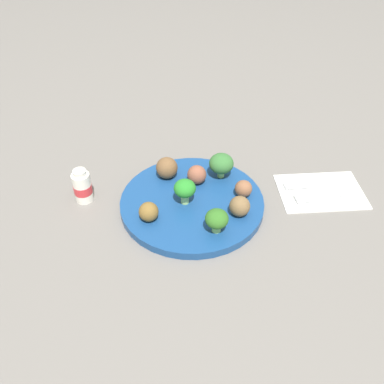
{
  "coord_description": "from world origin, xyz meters",
  "views": [
    {
      "loc": [
        0.04,
        0.63,
        0.57
      ],
      "look_at": [
        0.0,
        0.0,
        0.04
      ],
      "focal_mm": 40.32,
      "sensor_mm": 36.0,
      "label": 1
    }
  ],
  "objects": [
    {
      "name": "broccoli_floret_mid_right",
      "position": [
        0.01,
        0.01,
        0.05
      ],
      "size": [
        0.04,
        0.04,
        0.05
      ],
      "color": "#9FCF7B",
      "rests_on": "plate"
    },
    {
      "name": "plate",
      "position": [
        0.0,
        0.0,
        0.01
      ],
      "size": [
        0.28,
        0.28,
        0.02
      ],
      "primitive_type": "cylinder",
      "color": "navy",
      "rests_on": "ground_plane"
    },
    {
      "name": "meatball_near_rim",
      "position": [
        -0.01,
        -0.05,
        0.04
      ],
      "size": [
        0.04,
        0.04,
        0.04
      ],
      "primitive_type": "sphere",
      "color": "brown",
      "rests_on": "plate"
    },
    {
      "name": "yogurt_bottle",
      "position": [
        0.21,
        -0.03,
        0.03
      ],
      "size": [
        0.04,
        0.04,
        0.07
      ],
      "color": "white",
      "rests_on": "ground_plane"
    },
    {
      "name": "meatball_center",
      "position": [
        -0.1,
        -0.01,
        0.03
      ],
      "size": [
        0.03,
        0.03,
        0.03
      ],
      "primitive_type": "sphere",
      "color": "brown",
      "rests_on": "plate"
    },
    {
      "name": "broccoli_floret_mid_left",
      "position": [
        -0.04,
        0.09,
        0.04
      ],
      "size": [
        0.04,
        0.04,
        0.05
      ],
      "color": "#91C96B",
      "rests_on": "plate"
    },
    {
      "name": "napkin",
      "position": [
        -0.27,
        -0.02,
        0.0
      ],
      "size": [
        0.17,
        0.12,
        0.01
      ],
      "primitive_type": "cube",
      "rotation": [
        0.0,
        0.0,
        0.01
      ],
      "color": "white",
      "rests_on": "ground_plane"
    },
    {
      "name": "meatball_back_left",
      "position": [
        -0.09,
        0.05,
        0.04
      ],
      "size": [
        0.04,
        0.04,
        0.04
      ],
      "primitive_type": "sphere",
      "color": "brown",
      "rests_on": "plate"
    },
    {
      "name": "broccoli_floret_back_left",
      "position": [
        -0.06,
        -0.07,
        0.05
      ],
      "size": [
        0.05,
        0.05,
        0.05
      ],
      "color": "#93CE6B",
      "rests_on": "plate"
    },
    {
      "name": "fork",
      "position": [
        -0.26,
        -0.01,
        0.01
      ],
      "size": [
        0.12,
        0.02,
        0.01
      ],
      "color": "silver",
      "rests_on": "napkin"
    },
    {
      "name": "knife",
      "position": [
        -0.26,
        -0.04,
        0.01
      ],
      "size": [
        0.15,
        0.02,
        0.01
      ],
      "color": "white",
      "rests_on": "napkin"
    },
    {
      "name": "ground_plane",
      "position": [
        0.0,
        0.0,
        0.0
      ],
      "size": [
        4.0,
        4.0,
        0.0
      ],
      "primitive_type": "plane",
      "color": "slate"
    },
    {
      "name": "meatball_mid_right",
      "position": [
        0.08,
        0.05,
        0.03
      ],
      "size": [
        0.04,
        0.04,
        0.04
      ],
      "primitive_type": "sphere",
      "color": "brown",
      "rests_on": "plate"
    },
    {
      "name": "meatball_far_rim",
      "position": [
        0.05,
        -0.08,
        0.04
      ],
      "size": [
        0.04,
        0.04,
        0.04
      ],
      "primitive_type": "sphere",
      "color": "brown",
      "rests_on": "plate"
    }
  ]
}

